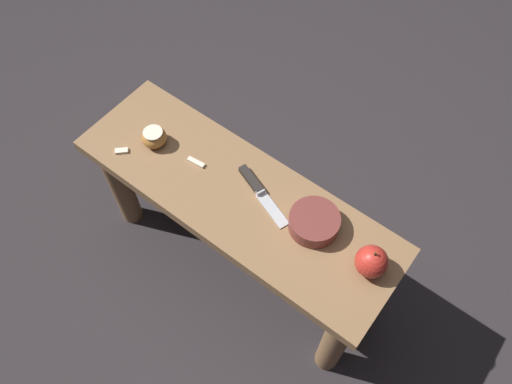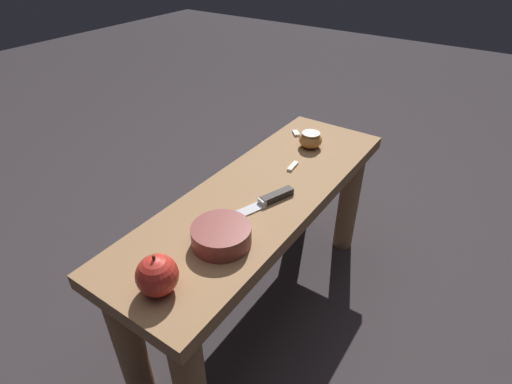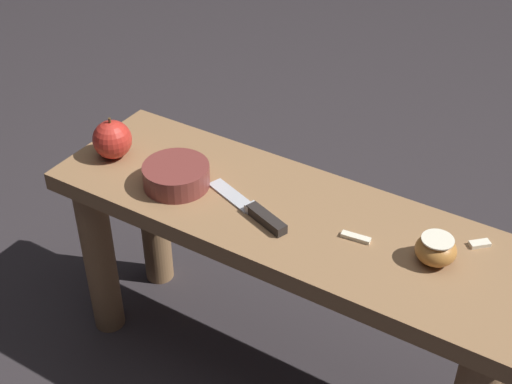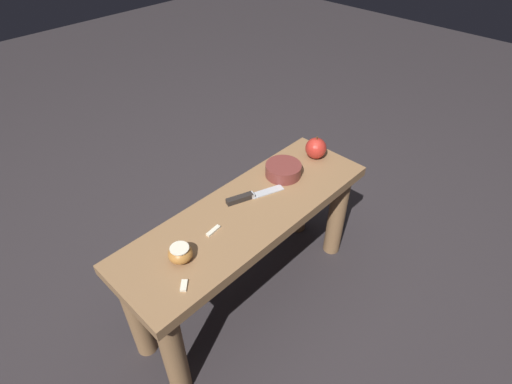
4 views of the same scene
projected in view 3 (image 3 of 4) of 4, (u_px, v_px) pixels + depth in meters
The scene contains 8 objects.
ground_plane at pixel (281, 367), 1.71m from camera, with size 8.00×8.00×0.00m, color #2D282B.
wooden_bench at pixel (285, 256), 1.50m from camera, with size 1.01×0.33×0.48m.
knife at pixel (257, 213), 1.41m from camera, with size 0.22×0.10×0.02m.
apple_whole at pixel (112, 140), 1.56m from camera, with size 0.09×0.09×0.10m.
apple_cut at pixel (436, 250), 1.29m from camera, with size 0.08×0.08×0.05m.
apple_slice_near_knife at pixel (356, 237), 1.35m from camera, with size 0.06×0.02×0.01m.
apple_slice_center at pixel (480, 244), 1.33m from camera, with size 0.04×0.04×0.01m.
bowl at pixel (176, 175), 1.48m from camera, with size 0.14×0.14×0.05m.
Camera 3 is at (-0.54, 0.99, 1.35)m, focal length 50.00 mm.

